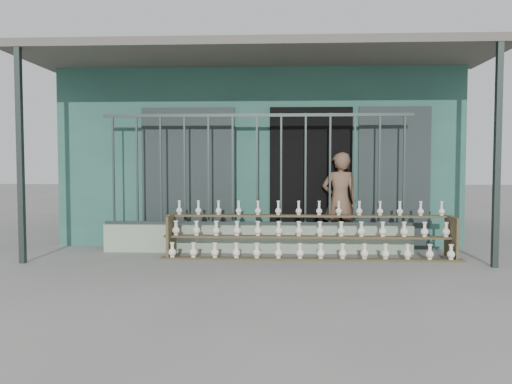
{
  "coord_description": "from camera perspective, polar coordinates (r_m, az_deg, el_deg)",
  "views": [
    {
      "loc": [
        0.35,
        -6.75,
        1.42
      ],
      "look_at": [
        0.0,
        1.0,
        1.0
      ],
      "focal_mm": 35.0,
      "sensor_mm": 36.0,
      "label": 1
    }
  ],
  "objects": [
    {
      "name": "workshop_building",
      "position": [
        10.98,
        0.8,
        4.14
      ],
      "size": [
        7.4,
        6.6,
        3.21
      ],
      "color": "#2A594D",
      "rests_on": "ground"
    },
    {
      "name": "elderly_woman",
      "position": [
        8.46,
        9.56,
        -1.03
      ],
      "size": [
        0.64,
        0.46,
        1.63
      ],
      "primitive_type": "imported",
      "rotation": [
        0.0,
        0.0,
        3.25
      ],
      "color": "brown",
      "rests_on": "ground"
    },
    {
      "name": "shelf_rack",
      "position": [
        7.72,
        6.13,
        -4.78
      ],
      "size": [
        4.5,
        0.68,
        0.85
      ],
      "color": "brown",
      "rests_on": "ground"
    },
    {
      "name": "security_fence",
      "position": [
        8.05,
        0.1,
        2.59
      ],
      "size": [
        5.0,
        0.04,
        1.8
      ],
      "color": "#283330",
      "rests_on": "parapet_wall"
    },
    {
      "name": "parapet_wall",
      "position": [
        8.14,
        0.1,
        -5.34
      ],
      "size": [
        5.0,
        0.2,
        0.45
      ],
      "primitive_type": "cube",
      "color": "#94A78F",
      "rests_on": "ground"
    },
    {
      "name": "ground",
      "position": [
        6.9,
        -0.38,
        -8.77
      ],
      "size": [
        60.0,
        60.0,
        0.0
      ],
      "primitive_type": "plane",
      "color": "slate"
    }
  ]
}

